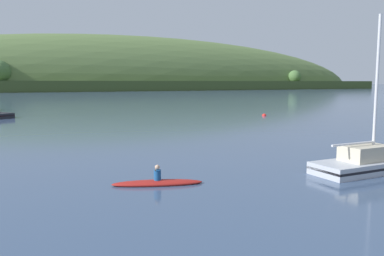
# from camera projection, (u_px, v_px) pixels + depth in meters

# --- Properties ---
(far_shoreline_hill) EXTENTS (440.58, 72.20, 62.46)m
(far_shoreline_hill) POSITION_uv_depth(u_px,v_px,m) (130.00, 89.00, 230.53)
(far_shoreline_hill) COLOR #3C4E24
(far_shoreline_hill) RESTS_ON ground
(sailboat_far_left) EXTENTS (6.23, 2.24, 8.93)m
(sailboat_far_left) POSITION_uv_depth(u_px,v_px,m) (372.00, 167.00, 20.39)
(sailboat_far_left) COLOR #ADB2BC
(sailboat_far_left) RESTS_ON ground
(canoe_with_paddler) EXTENTS (4.10, 2.13, 1.02)m
(canoe_with_paddler) POSITION_uv_depth(u_px,v_px,m) (157.00, 183.00, 17.65)
(canoe_with_paddler) COLOR maroon
(canoe_with_paddler) RESTS_ON ground
(mooring_buoy_off_fishing_boat) EXTENTS (0.60, 0.60, 0.68)m
(mooring_buoy_off_fishing_boat) POSITION_uv_depth(u_px,v_px,m) (264.00, 116.00, 53.59)
(mooring_buoy_off_fishing_boat) COLOR red
(mooring_buoy_off_fishing_boat) RESTS_ON ground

